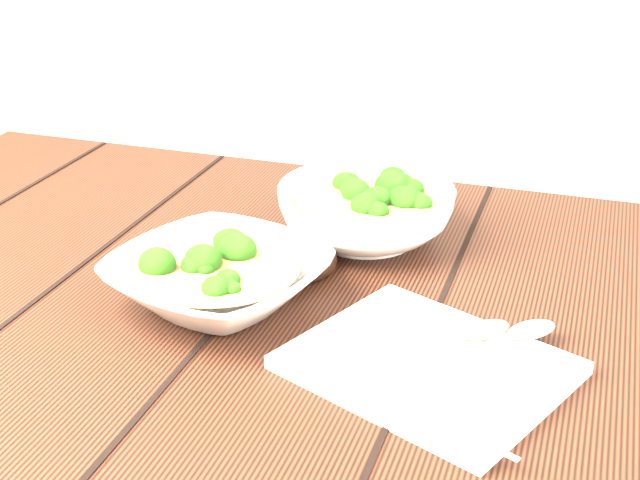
# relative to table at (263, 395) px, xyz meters

# --- Properties ---
(table) EXTENTS (1.20, 0.80, 0.75)m
(table) POSITION_rel_table_xyz_m (0.00, 0.00, 0.00)
(table) COLOR #381A10
(table) RESTS_ON ground
(soup_bowl_front) EXTENTS (0.26, 0.26, 0.06)m
(soup_bowl_front) POSITION_rel_table_xyz_m (-0.04, -0.02, 0.15)
(soup_bowl_front) COLOR silver
(soup_bowl_front) RESTS_ON table
(soup_bowl_back) EXTENTS (0.25, 0.25, 0.08)m
(soup_bowl_back) POSITION_rel_table_xyz_m (0.06, 0.18, 0.16)
(soup_bowl_back) COLOR silver
(soup_bowl_back) RESTS_ON table
(trivet) EXTENTS (0.11, 0.11, 0.02)m
(trivet) POSITION_rel_table_xyz_m (0.01, 0.08, 0.13)
(trivet) COLOR black
(trivet) RESTS_ON table
(napkin) EXTENTS (0.28, 0.26, 0.01)m
(napkin) POSITION_rel_table_xyz_m (0.19, -0.08, 0.13)
(napkin) COLOR beige
(napkin) RESTS_ON table
(spoon_left) EXTENTS (0.13, 0.16, 0.01)m
(spoon_left) POSITION_rel_table_xyz_m (0.21, -0.04, 0.14)
(spoon_left) COLOR #B5AE9F
(spoon_left) RESTS_ON napkin
(spoon_right) EXTENTS (0.14, 0.16, 0.01)m
(spoon_right) POSITION_rel_table_xyz_m (0.25, -0.03, 0.14)
(spoon_right) COLOR #B5AE9F
(spoon_right) RESTS_ON napkin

